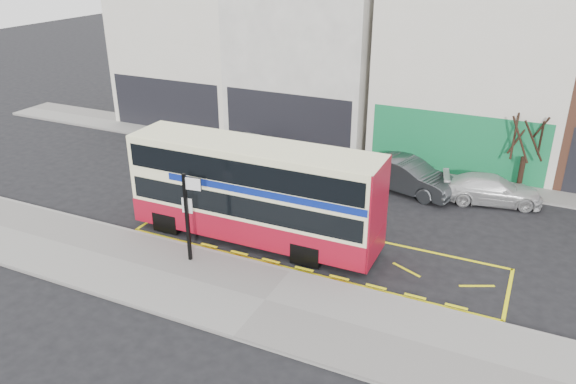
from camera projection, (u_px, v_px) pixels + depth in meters
The scene contains 15 objects.
ground at pixel (295, 269), 19.85m from camera, with size 120.00×120.00×0.00m, color black.
pavement at pixel (265, 301), 17.92m from camera, with size 40.00×4.00×0.15m, color gray.
kerb at pixel (290, 272), 19.51m from camera, with size 40.00×0.15×0.15m, color gray.
far_pavement at pixel (383, 164), 28.91m from camera, with size 50.00×3.00×0.15m, color gray.
road_markings at pixel (312, 248), 21.17m from camera, with size 14.00×3.40×0.01m, color #F8F20D, non-canonical shape.
terrace_far_left at pixel (199, 41), 35.49m from camera, with size 8.00×8.01×10.80m.
terrace_left at pixel (316, 42), 32.19m from camera, with size 8.00×8.01×11.80m.
terrace_green_shop at pixel (478, 59), 28.81m from camera, with size 9.00×8.01×11.30m.
double_decker_bus at pixel (254, 191), 21.00m from camera, with size 9.74×2.34×3.88m.
bus_stop_post at pixel (188, 210), 19.34m from camera, with size 0.83×0.17×3.32m.
car_silver at pixel (255, 149), 29.11m from camera, with size 1.79×4.44×1.51m, color silver.
car_grey at pixel (406, 175), 25.74m from camera, with size 1.63×4.69×1.54m, color #3A3E41.
car_white at pixel (492, 189), 24.66m from camera, with size 1.73×4.27×1.24m, color silver.
street_tree_left at pixel (163, 60), 33.82m from camera, with size 2.75×2.75×5.93m.
street_tree_right at pixel (530, 127), 24.71m from camera, with size 2.12×2.12×4.59m.
Camera 1 is at (6.99, -15.51, 10.60)m, focal length 35.00 mm.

